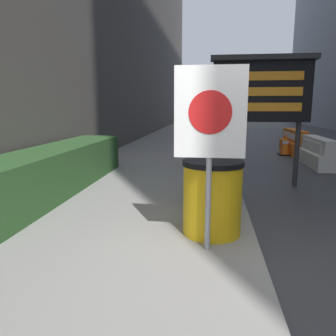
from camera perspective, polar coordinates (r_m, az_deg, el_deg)
The scene contains 12 objects.
ground_plane at distance 3.45m, azimuth 16.86°, elevation -18.43°, with size 120.00×120.00×0.00m, color #38383A.
sidewalk_left at distance 3.65m, azimuth -16.58°, elevation -15.59°, with size 3.93×56.00×0.13m.
hedge_strip at distance 6.26m, azimuth -18.93°, elevation -0.24°, with size 0.90×4.97×0.80m.
barrel_drum_foreground at distance 3.97m, azimuth 7.72°, elevation -5.05°, with size 0.72×0.72×0.90m.
barrel_drum_middle at distance 4.92m, azimuth 7.97°, elevation -1.98°, with size 0.72×0.72×0.90m.
warning_sign at distance 3.35m, azimuth 7.31°, elevation 7.57°, with size 0.72×0.08×1.92m.
message_board at distance 7.07m, azimuth 15.93°, elevation 12.78°, with size 2.07×0.36×2.64m.
jersey_barrier_white at distance 10.05m, azimuth 24.67°, elevation 2.30°, with size 0.61×2.09×0.79m.
jersey_barrier_orange_near at distance 12.59m, azimuth 21.17°, elevation 4.13°, with size 0.61×2.17×0.83m.
traffic_cone_near at distance 10.05m, azimuth 26.58°, elevation 2.20°, with size 0.41×0.41×0.74m.
traffic_cone_mid at distance 11.89m, azimuth 19.79°, elevation 3.92°, with size 0.43×0.43×0.77m.
traffic_light_near_curb at distance 17.52m, azimuth 10.67°, elevation 13.53°, with size 0.28×0.44×3.52m.
Camera 1 is at (-0.57, -2.97, 1.65)m, focal length 35.00 mm.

